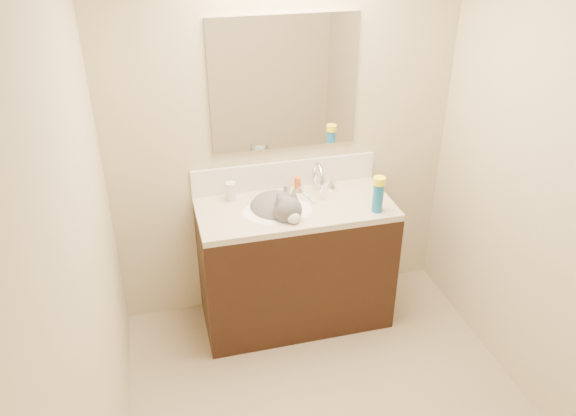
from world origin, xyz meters
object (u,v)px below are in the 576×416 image
vanity_cabinet (295,266)px  pill_bottle (231,191)px  silver_jar (287,189)px  cat (278,211)px  spray_can (378,198)px  amber_bottle (297,184)px  faucet (317,180)px  basin (278,221)px

vanity_cabinet → pill_bottle: pill_bottle is taller
silver_jar → cat: bearing=-118.6°
vanity_cabinet → silver_jar: bearing=92.5°
spray_can → pill_bottle: bearing=156.4°
pill_bottle → silver_jar: pill_bottle is taller
vanity_cabinet → amber_bottle: (0.06, 0.19, 0.50)m
silver_jar → pill_bottle: bearing=-178.2°
vanity_cabinet → silver_jar: 0.51m
faucet → cat: size_ratio=0.58×
amber_bottle → vanity_cabinet: bearing=-108.7°
faucet → amber_bottle: (-0.12, 0.05, -0.04)m
faucet → spray_can: faucet is taller
cat → silver_jar: (0.11, 0.19, 0.05)m
silver_jar → basin: bearing=-117.4°
basin → faucet: bearing=29.1°
faucet → pill_bottle: bearing=176.1°
faucet → cat: 0.34m
cat → amber_bottle: 0.27m
cat → pill_bottle: cat is taller
vanity_cabinet → cat: cat is taller
faucet → silver_jar: faucet is taller
basin → silver_jar: (0.11, 0.22, 0.10)m
cat → silver_jar: cat is taller
basin → faucet: (0.30, 0.17, 0.16)m
faucet → silver_jar: 0.20m
basin → pill_bottle: 0.35m
amber_bottle → basin: bearing=-130.2°
silver_jar → vanity_cabinet: bearing=-87.5°
vanity_cabinet → cat: size_ratio=2.50×
faucet → basin: bearing=-150.9°
vanity_cabinet → pill_bottle: bearing=154.6°
vanity_cabinet → pill_bottle: (-0.37, 0.17, 0.51)m
cat → silver_jar: 0.23m
cat → spray_can: 0.61m
cat → spray_can: cat is taller
faucet → pill_bottle: 0.55m
basin → pill_bottle: size_ratio=3.80×
pill_bottle → vanity_cabinet: bearing=-25.4°
basin → faucet: faucet is taller
basin → amber_bottle: bearing=49.8°
cat → pill_bottle: (-0.25, 0.18, 0.08)m
pill_bottle → amber_bottle: bearing=1.7°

